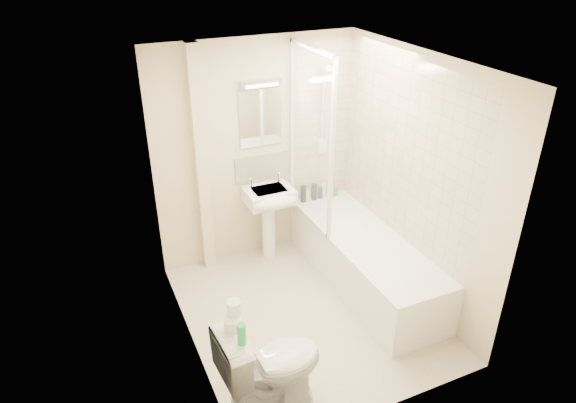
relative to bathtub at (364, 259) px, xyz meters
name	(u,v)px	position (x,y,z in m)	size (l,w,h in m)	color
floor	(307,313)	(-0.75, -0.20, -0.29)	(2.50, 2.50, 0.00)	beige
wall_back	(257,153)	(-0.75, 1.05, 0.91)	(2.20, 0.02, 2.40)	beige
wall_left	(183,231)	(-1.85, -0.20, 0.91)	(0.02, 2.50, 2.40)	beige
wall_right	(414,181)	(0.35, -0.20, 0.91)	(0.02, 2.50, 2.40)	beige
ceiling	(312,63)	(-0.75, -0.20, 2.11)	(2.20, 2.50, 0.02)	white
tile_back	(321,123)	(0.00, 1.04, 1.14)	(0.70, 0.01, 1.75)	beige
tile_right	(403,152)	(0.34, 0.00, 1.14)	(0.01, 2.10, 1.75)	beige
pipe_boxing	(201,165)	(-1.37, 0.99, 0.91)	(0.12, 0.12, 2.40)	beige
splashback	(262,167)	(-0.70, 1.04, 0.74)	(0.60, 0.01, 0.30)	beige
mirror	(261,118)	(-0.70, 1.04, 1.29)	(0.46, 0.01, 0.60)	white
strip_light	(261,83)	(-0.70, 1.02, 1.66)	(0.42, 0.07, 0.07)	silver
bathtub	(364,259)	(0.00, 0.00, 0.00)	(0.70, 2.10, 0.55)	white
shower_screen	(310,139)	(-0.35, 0.60, 1.16)	(0.04, 0.92, 1.80)	white
shower_fixture	(323,114)	(0.00, 0.99, 1.26)	(0.10, 0.16, 0.99)	white
pedestal_sink	(270,205)	(-0.70, 0.81, 0.39)	(0.50, 0.47, 0.97)	white
bottle_black_a	(304,194)	(-0.24, 0.96, 0.36)	(0.06, 0.06, 0.19)	black
bottle_white_a	(307,196)	(-0.19, 0.96, 0.33)	(0.05, 0.05, 0.13)	white
bottle_black_b	(314,192)	(-0.10, 0.96, 0.35)	(0.06, 0.06, 0.19)	black
bottle_blue	(320,193)	(-0.02, 0.96, 0.33)	(0.05, 0.05, 0.13)	navy
bottle_cream	(323,191)	(0.02, 0.96, 0.35)	(0.05, 0.05, 0.17)	beige
bottle_white_b	(331,190)	(0.12, 0.96, 0.33)	(0.06, 0.06, 0.14)	silver
bottle_green	(335,191)	(0.17, 0.96, 0.31)	(0.07, 0.07, 0.09)	green
toilet	(271,365)	(-1.47, -1.05, 0.11)	(0.81, 0.50, 0.80)	white
toilet_roll_lower	(233,324)	(-1.73, -0.99, 0.56)	(0.12, 0.12, 0.09)	white
toilet_roll_upper	(234,308)	(-1.70, -0.94, 0.66)	(0.10, 0.10, 0.11)	white
green_bottle	(242,334)	(-1.72, -1.15, 0.59)	(0.06, 0.06, 0.16)	green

